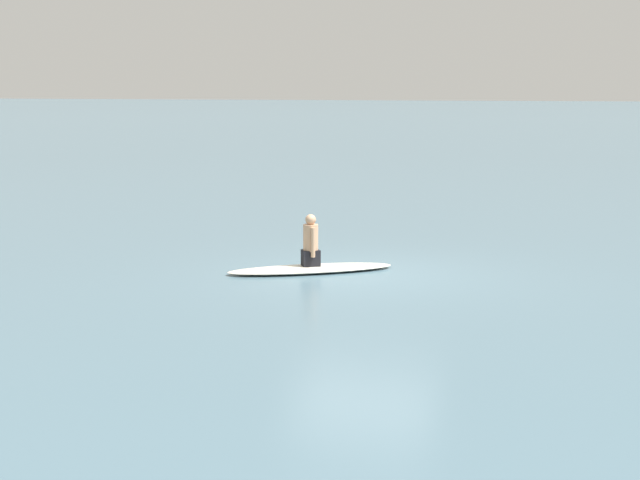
% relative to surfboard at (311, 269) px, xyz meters
% --- Properties ---
extents(ground_plane, '(400.00, 400.00, 0.00)m').
position_rel_surfboard_xyz_m(ground_plane, '(0.02, -0.98, -0.05)').
color(ground_plane, slate).
extents(surfboard, '(2.27, 2.91, 0.11)m').
position_rel_surfboard_xyz_m(surfboard, '(0.00, 0.00, 0.00)').
color(surfboard, silver).
rests_on(surfboard, ground).
extents(person_paddler, '(0.37, 0.38, 0.91)m').
position_rel_surfboard_xyz_m(person_paddler, '(0.00, 0.00, 0.46)').
color(person_paddler, black).
rests_on(person_paddler, surfboard).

